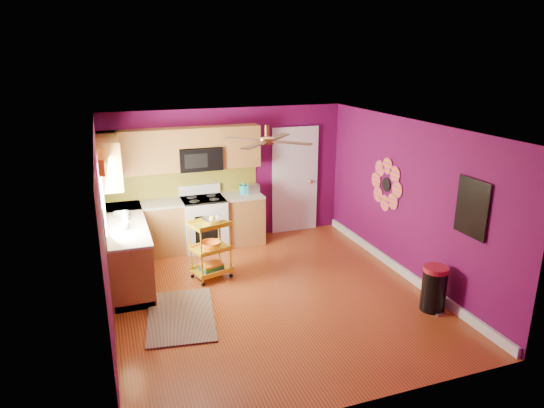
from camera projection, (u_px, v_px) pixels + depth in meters
name	position (u px, v px, depth m)	size (l,w,h in m)	color
ground	(272.00, 295.00, 7.20)	(5.00, 5.00, 0.00)	maroon
room_envelope	(274.00, 189.00, 6.72)	(4.54, 5.04, 2.52)	#5D0A47
lower_cabinets	(162.00, 237.00, 8.28)	(2.81, 2.31, 0.94)	#915D27
electric_range	(204.00, 223.00, 8.84)	(0.76, 0.66, 1.13)	white
upper_cabinetry	(161.00, 154.00, 8.23)	(2.80, 2.30, 1.26)	#915D27
left_window	(101.00, 178.00, 6.92)	(0.08, 1.35, 1.08)	white
panel_door	(295.00, 181.00, 9.55)	(0.95, 0.11, 2.15)	white
right_wall_art	(421.00, 194.00, 7.18)	(0.04, 2.74, 1.04)	black
ceiling_fan	(267.00, 140.00, 6.70)	(1.01, 1.01, 0.26)	#BF8C3F
shag_rug	(181.00, 316.00, 6.62)	(0.89, 1.44, 0.02)	black
rolling_cart	(211.00, 247.00, 7.61)	(0.67, 0.56, 1.03)	yellow
trash_can	(434.00, 289.00, 6.71)	(0.35, 0.38, 0.65)	black
teal_kettle	(244.00, 189.00, 8.99)	(0.18, 0.18, 0.21)	#169EA7
toaster	(253.00, 189.00, 8.99)	(0.22, 0.15, 0.18)	beige
soap_bottle_a	(126.00, 220.00, 7.31)	(0.08, 0.08, 0.17)	#EA3F72
soap_bottle_b	(125.00, 215.00, 7.57)	(0.13, 0.13, 0.16)	white
counter_dish	(121.00, 214.00, 7.76)	(0.24, 0.24, 0.06)	white
counter_cup	(124.00, 226.00, 7.18)	(0.14, 0.14, 0.11)	white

